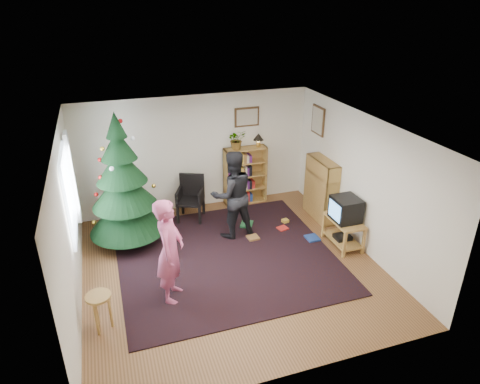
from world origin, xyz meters
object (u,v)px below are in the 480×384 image
object	(u,v)px
bookshelf_back	(245,175)
table_lamp	(258,138)
picture_back	(247,117)
bookshelf_right	(321,188)
tv_stand	(343,230)
person_by_chair	(232,195)
christmas_tree	(124,192)
picture_right	(318,120)
stool	(99,303)
potted_plant	(237,139)
crt_tv	(346,209)
armchair	(189,195)
person_standing	(170,251)

from	to	relation	value
bookshelf_back	table_lamp	size ratio (longest dim) A/B	4.30
picture_back	bookshelf_right	distance (m)	2.20
tv_stand	person_by_chair	size ratio (longest dim) A/B	0.47
christmas_tree	bookshelf_back	distance (m)	2.88
christmas_tree	tv_stand	distance (m)	4.15
christmas_tree	bookshelf_back	world-z (taller)	christmas_tree
picture_right	christmas_tree	world-z (taller)	christmas_tree
bookshelf_right	stool	size ratio (longest dim) A/B	2.21
bookshelf_right	potted_plant	distance (m)	2.07
bookshelf_back	bookshelf_right	bearing A→B (deg)	-43.15
crt_tv	armchair	size ratio (longest dim) A/B	0.53
picture_back	table_lamp	distance (m)	0.52
bookshelf_right	armchair	xyz separation A→B (m)	(-2.63, 0.86, -0.15)
crt_tv	armchair	xyz separation A→B (m)	(-2.50, 2.02, -0.26)
christmas_tree	crt_tv	distance (m)	4.09
table_lamp	armchair	bearing A→B (deg)	-168.68
picture_back	bookshelf_back	bearing A→B (deg)	-119.82
bookshelf_right	crt_tv	bearing A→B (deg)	173.96
christmas_tree	potted_plant	distance (m)	2.70
bookshelf_back	crt_tv	bearing A→B (deg)	-64.02
person_standing	picture_back	bearing A→B (deg)	-14.63
bookshelf_right	stool	xyz separation A→B (m)	(-4.54, -2.05, -0.21)
picture_back	christmas_tree	world-z (taller)	christmas_tree
armchair	person_standing	size ratio (longest dim) A/B	0.56
crt_tv	table_lamp	bearing A→B (deg)	109.78
picture_right	bookshelf_back	distance (m)	1.99
bookshelf_back	stool	world-z (taller)	bookshelf_back
bookshelf_back	person_standing	xyz separation A→B (m)	(-2.18, -2.86, 0.19)
crt_tv	bookshelf_right	bearing A→B (deg)	83.96
christmas_tree	potted_plant	world-z (taller)	christmas_tree
christmas_tree	armchair	size ratio (longest dim) A/B	2.70
picture_right	bookshelf_right	bearing A→B (deg)	-102.72
picture_back	picture_right	distance (m)	1.51
bookshelf_back	armchair	xyz separation A→B (m)	(-1.36, -0.33, -0.15)
picture_back	tv_stand	bearing A→B (deg)	-66.69
picture_right	person_by_chair	world-z (taller)	picture_right
potted_plant	table_lamp	world-z (taller)	potted_plant
picture_right	person_standing	size ratio (longest dim) A/B	0.35
picture_right	crt_tv	xyz separation A→B (m)	(-0.26, -1.76, -1.18)
bookshelf_right	person_by_chair	size ratio (longest dim) A/B	0.74
christmas_tree	bookshelf_right	world-z (taller)	christmas_tree
bookshelf_back	potted_plant	xyz separation A→B (m)	(-0.20, 0.00, 0.85)
crt_tv	stool	size ratio (longest dim) A/B	0.86
crt_tv	stool	xyz separation A→B (m)	(-4.42, -0.89, -0.31)
picture_back	potted_plant	bearing A→B (deg)	-154.05
bookshelf_back	bookshelf_right	size ratio (longest dim) A/B	1.00
tv_stand	stool	size ratio (longest dim) A/B	1.41
stool	person_standing	world-z (taller)	person_standing
person_by_chair	potted_plant	bearing A→B (deg)	-116.02
crt_tv	table_lamp	distance (m)	2.60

